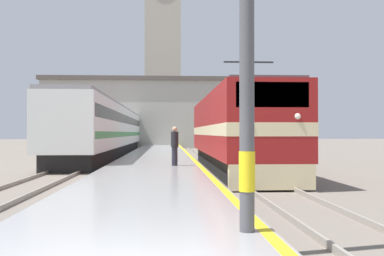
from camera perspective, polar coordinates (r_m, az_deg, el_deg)
The scene contains 9 objects.
ground_plane at distance 34.35m, azimuth -4.18°, elevation -3.75°, with size 200.00×200.00×0.00m, color #70665B.
platform at distance 29.35m, azimuth -4.34°, elevation -3.89°, with size 4.37×140.00×0.42m.
rail_track_near at distance 29.54m, azimuth 3.22°, elevation -4.21°, with size 2.84×140.00×0.16m.
rail_track_far at distance 29.72m, azimuth -12.33°, elevation -4.18°, with size 2.84×140.00×0.16m.
locomotive_train at distance 22.36m, azimuth 5.29°, elevation -0.44°, with size 2.92×16.63×4.79m.
passenger_train at distance 37.89m, azimuth -10.34°, elevation -0.18°, with size 2.92×35.09×4.03m.
person_on_platform at distance 20.13m, azimuth -2.22°, elevation -2.17°, with size 0.34×0.34×1.75m.
clock_tower at distance 65.85m, azimuth -3.72°, elevation 11.84°, with size 6.21×6.21×30.13m.
station_building at distance 58.47m, azimuth -7.05°, elevation 1.80°, with size 22.64×10.52×8.63m.
Camera 1 is at (0.55, -4.30, 1.89)m, focal length 42.00 mm.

